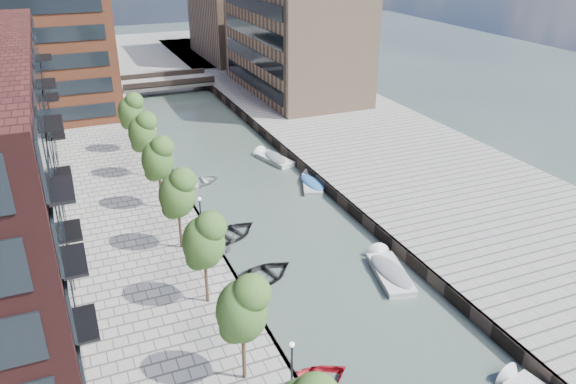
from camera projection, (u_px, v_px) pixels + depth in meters
water at (233, 168)px, 55.95m from camera, size 300.00×300.00×0.00m
quay_right at (372, 142)px, 61.33m from camera, size 20.00×140.00×1.00m
quay_wall_left at (171, 173)px, 53.60m from camera, size 0.25×140.00×1.00m
quay_wall_right at (289, 155)px, 57.87m from camera, size 0.25×140.00×1.00m
far_closure at (136, 54)px, 105.93m from camera, size 80.00×40.00×1.00m
tan_block_near at (293, 40)px, 76.57m from camera, size 12.00×25.00×14.00m
tan_block_far at (235, 10)px, 97.90m from camera, size 12.00×20.00×16.00m
bridge at (166, 82)px, 82.13m from camera, size 13.00×6.00×1.30m
tree_1 at (242, 307)px, 26.47m from camera, size 2.50×2.50×5.95m
tree_2 at (203, 239)px, 32.33m from camera, size 2.50×2.50×5.95m
tree_3 at (177, 192)px, 38.19m from camera, size 2.50×2.50×5.95m
tree_4 at (157, 157)px, 44.04m from camera, size 2.50×2.50×5.95m
tree_5 at (142, 131)px, 49.90m from camera, size 2.50×2.50×5.95m
tree_6 at (130, 110)px, 55.75m from camera, size 2.50×2.50×5.95m
lamp_0 at (292, 371)px, 25.18m from camera, size 0.24×0.24×4.12m
lamp_1 at (201, 218)px, 38.56m from camera, size 0.24×0.24×4.12m
lamp_2 at (157, 144)px, 51.95m from camera, size 0.24×0.24×4.12m
sloop_1 at (262, 279)px, 38.03m from camera, size 5.76×4.83×1.02m
sloop_3 at (197, 185)px, 52.25m from camera, size 5.19×4.18×0.95m
sloop_4 at (230, 237)px, 43.26m from camera, size 5.96×5.19×1.03m
motorboat_1 at (388, 271)px, 38.61m from camera, size 3.08×5.80×1.84m
motorboat_3 at (312, 183)px, 52.15m from camera, size 3.27×5.04×1.59m
motorboat_4 at (272, 158)px, 57.76m from camera, size 3.02×5.30×1.67m
car at (258, 87)px, 78.39m from camera, size 1.90×4.23×1.41m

